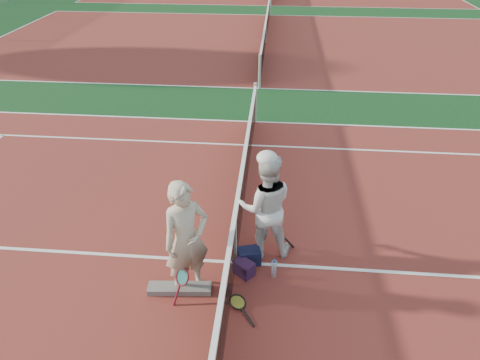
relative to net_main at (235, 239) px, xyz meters
The scene contains 14 objects.
ground 0.51m from the net_main, ahead, with size 130.00×130.00×0.00m, color #0E3615.
court_main 0.51m from the net_main, ahead, with size 23.77×10.97×0.01m, color maroon.
court_far_a 13.51m from the net_main, 90.00° to the left, with size 23.77×10.97×0.01m, color maroon.
net_main is the anchor object (origin of this frame).
net_far_a 13.50m from the net_main, 90.00° to the left, with size 0.10×10.98×1.02m, color black, non-canonical shape.
player_a 0.98m from the net_main, 137.26° to the right, with size 0.69×0.46×1.91m, color #C4B598.
player_b 0.71m from the net_main, 37.38° to the left, with size 0.90×0.70×1.86m, color silver.
racket_red 1.09m from the net_main, 130.87° to the right, with size 0.30×0.27×0.55m, color maroon, non-canonical shape.
racket_black_held 0.84m from the net_main, 25.15° to the left, with size 0.37×0.27×0.51m, color black, non-canonical shape.
racket_spare 1.00m from the net_main, 82.17° to the right, with size 0.60×0.27×0.08m, color black, non-canonical shape.
sports_bag_navy 0.44m from the net_main, ahead, with size 0.35×0.24×0.28m, color black.
sports_bag_purple 0.48m from the net_main, 56.36° to the right, with size 0.31×0.22×0.26m, color #28102D.
net_cover_canvas 1.14m from the net_main, 138.81° to the right, with size 0.97×0.22×0.10m, color #65605B.
water_bottle 0.77m from the net_main, 21.04° to the right, with size 0.09×0.09×0.30m, color silver.
Camera 1 is at (0.53, -5.18, 4.98)m, focal length 32.00 mm.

